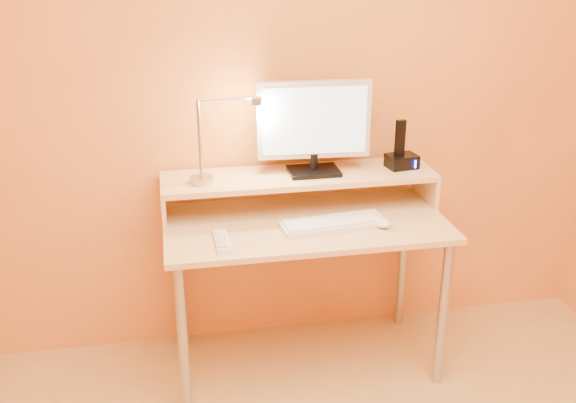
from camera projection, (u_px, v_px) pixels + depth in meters
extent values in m
cube|color=#E8953C|center=(292.00, 82.00, 2.89)|extent=(3.00, 0.04, 2.50)
cylinder|color=#A9A9B3|center=(183.00, 342.00, 2.62)|extent=(0.04, 0.04, 0.69)
cylinder|color=#A9A9B3|center=(443.00, 314.00, 2.81)|extent=(0.04, 0.04, 0.69)
cylinder|color=#A9A9B3|center=(179.00, 281.00, 3.07)|extent=(0.04, 0.04, 0.69)
cylinder|color=#A9A9B3|center=(403.00, 261.00, 3.26)|extent=(0.04, 0.04, 0.69)
cube|color=#ECC277|center=(306.00, 224.00, 2.81)|extent=(1.20, 0.60, 0.02)
cube|color=#ECC277|center=(164.00, 203.00, 2.81)|extent=(0.02, 0.30, 0.14)
cube|color=#ECC277|center=(425.00, 185.00, 3.01)|extent=(0.02, 0.30, 0.14)
cube|color=#ECC277|center=(299.00, 177.00, 2.88)|extent=(1.20, 0.30, 0.02)
cube|color=black|center=(314.00, 171.00, 2.89)|extent=(0.22, 0.16, 0.02)
cylinder|color=black|center=(314.00, 162.00, 2.87)|extent=(0.04, 0.04, 0.07)
cube|color=silver|center=(314.00, 120.00, 2.81)|extent=(0.49, 0.06, 0.33)
cube|color=black|center=(313.00, 118.00, 2.83)|extent=(0.44, 0.04, 0.28)
cube|color=#BADCF5|center=(315.00, 121.00, 2.79)|extent=(0.45, 0.03, 0.29)
cylinder|color=#A9A9B3|center=(202.00, 180.00, 2.77)|extent=(0.10, 0.10, 0.02)
cylinder|color=#A9A9B3|center=(200.00, 139.00, 2.71)|extent=(0.01, 0.01, 0.33)
cylinder|color=#A9A9B3|center=(227.00, 99.00, 2.66)|extent=(0.24, 0.01, 0.01)
cylinder|color=#A9A9B3|center=(257.00, 101.00, 2.69)|extent=(0.04, 0.04, 0.03)
cylinder|color=#FFEAC6|center=(257.00, 105.00, 2.70)|extent=(0.03, 0.03, 0.00)
cube|color=black|center=(402.00, 161.00, 2.95)|extent=(0.14, 0.12, 0.06)
cube|color=black|center=(400.00, 138.00, 2.90)|extent=(0.04, 0.03, 0.16)
cube|color=#273FFE|center=(415.00, 164.00, 2.91)|extent=(0.01, 0.00, 0.04)
cube|color=silver|center=(334.00, 224.00, 2.74)|extent=(0.45, 0.19, 0.02)
ellipsoid|color=white|center=(380.00, 221.00, 2.75)|extent=(0.10, 0.13, 0.04)
cube|color=silver|center=(222.00, 241.00, 2.59)|extent=(0.05, 0.19, 0.02)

